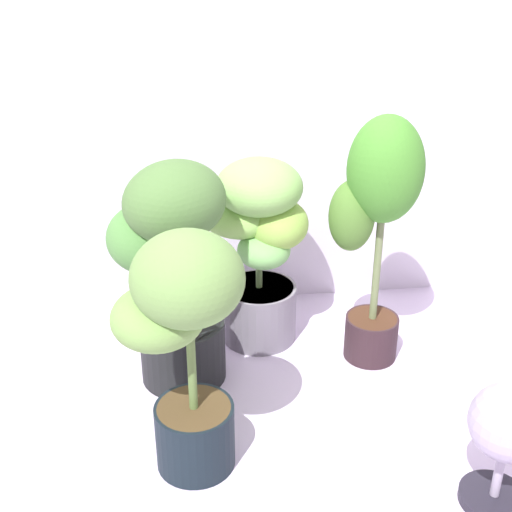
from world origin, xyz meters
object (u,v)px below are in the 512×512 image
potted_plant_back_right (376,211)px  potted_plant_front_left (183,330)px  potted_plant_back_center (259,241)px  potted_plant_back_left (171,260)px  floor_fan (507,430)px

potted_plant_back_right → potted_plant_front_left: potted_plant_back_right is taller
potted_plant_back_center → potted_plant_back_right: 0.42m
potted_plant_back_left → potted_plant_back_center: bearing=34.2°
potted_plant_back_center → potted_plant_front_left: (-0.27, -0.61, 0.05)m
potted_plant_back_right → floor_fan: 0.77m
potted_plant_back_right → floor_fan: bearing=-76.8°
potted_plant_front_left → potted_plant_back_left: bearing=93.8°
potted_plant_front_left → potted_plant_back_left: 0.41m
potted_plant_back_right → potted_plant_back_left: size_ratio=1.15×
potted_plant_front_left → floor_fan: potted_plant_front_left is taller
potted_plant_back_left → floor_fan: (0.81, -0.65, -0.19)m
potted_plant_back_right → potted_plant_front_left: size_ratio=1.21×
potted_plant_front_left → potted_plant_back_right: bearing=36.1°
potted_plant_front_left → potted_plant_back_left: size_ratio=0.95×
potted_plant_back_right → floor_fan: size_ratio=2.35×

